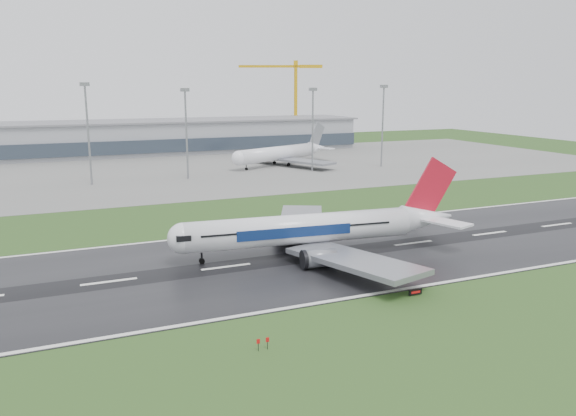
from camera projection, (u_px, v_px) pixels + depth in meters
name	position (u px, v px, depth m)	size (l,w,h in m)	color
ground	(226.00, 267.00, 99.85)	(520.00, 520.00, 0.00)	#244419
runway	(226.00, 267.00, 99.84)	(400.00, 45.00, 0.10)	black
apron	(130.00, 172.00, 212.35)	(400.00, 130.00, 0.08)	slate
terminal	(112.00, 139.00, 264.78)	(240.00, 36.00, 15.00)	gray
main_airliner	(320.00, 210.00, 106.45)	(57.41, 54.68, 16.95)	white
parked_airliner	(281.00, 146.00, 228.46)	(54.56, 50.79, 15.99)	white
tower_crane	(296.00, 103.00, 313.67)	(46.34, 2.53, 45.63)	#D39B0E
runway_sign	(415.00, 292.00, 86.20)	(2.30, 0.26, 1.04)	black
floodmast_2	(88.00, 136.00, 180.57)	(0.64, 0.64, 31.73)	gray
floodmast_3	(187.00, 136.00, 192.93)	(0.64, 0.64, 29.95)	gray
floodmast_4	(313.00, 132.00, 211.24)	(0.64, 0.64, 30.04)	gray
floodmast_5	(383.00, 128.00, 222.86)	(0.64, 0.64, 31.12)	gray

